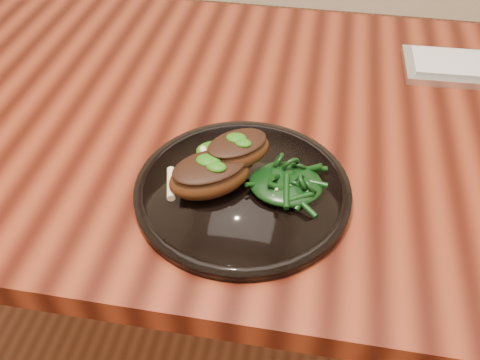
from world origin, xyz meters
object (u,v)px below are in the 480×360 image
(greens_heap, at_px, (286,180))
(plate, at_px, (243,190))
(desk, at_px, (272,153))
(lamb_chop_front, at_px, (209,174))

(greens_heap, bearing_deg, plate, -174.81)
(desk, bearing_deg, greens_heap, -78.00)
(desk, distance_m, plate, 0.22)
(desk, relative_size, greens_heap, 15.66)
(lamb_chop_front, relative_size, greens_heap, 1.34)
(plate, bearing_deg, desk, 84.42)
(desk, bearing_deg, plate, -95.58)
(lamb_chop_front, xyz_separation_m, greens_heap, (0.10, 0.02, -0.01))
(plate, bearing_deg, lamb_chop_front, -165.94)
(desk, xyz_separation_m, greens_heap, (0.04, -0.19, 0.12))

